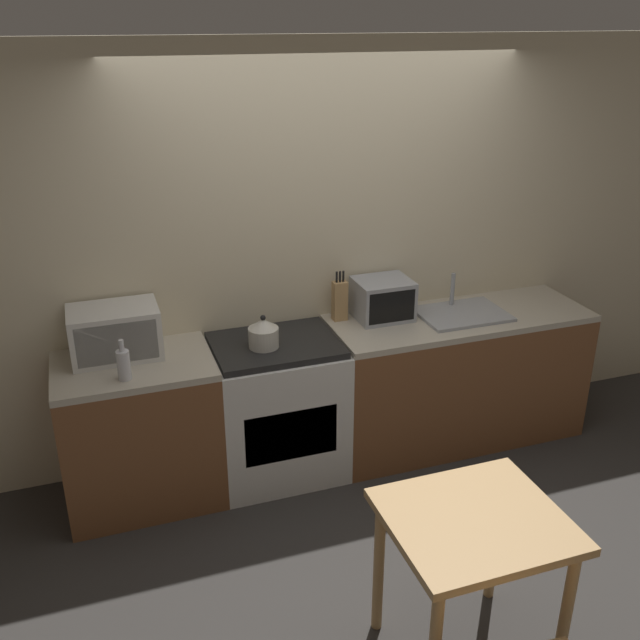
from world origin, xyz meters
The scene contains 12 objects.
ground_plane centered at (0.00, 0.00, 0.00)m, with size 16.00×16.00×0.00m, color #33302D.
wall_back centered at (0.00, 0.97, 1.30)m, with size 10.00×0.06×2.60m.
counter_left_run centered at (-1.25, 0.63, 0.45)m, with size 0.89×0.62×0.90m.
counter_right_run centered at (0.83, 0.63, 0.45)m, with size 1.72×0.62×0.90m.
stove_range centered at (-0.42, 0.63, 0.45)m, with size 0.78×0.62×0.90m.
kettle centered at (-0.50, 0.59, 0.99)m, with size 0.18×0.18×0.20m.
microwave centered at (-1.32, 0.75, 1.05)m, with size 0.50×0.33×0.29m.
bottle centered at (-1.30, 0.45, 0.99)m, with size 0.07×0.07×0.23m.
knife_block centered at (0.07, 0.83, 1.03)m, with size 0.09×0.07×0.33m.
toaster_oven centered at (0.34, 0.77, 1.03)m, with size 0.35×0.30×0.26m.
sink_basin centered at (0.84, 0.64, 0.91)m, with size 0.56×0.41×0.24m.
dining_table centered at (-0.02, -1.03, 0.65)m, with size 0.74×0.66×0.77m.
Camera 1 is at (-1.42, -3.09, 2.70)m, focal length 40.00 mm.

